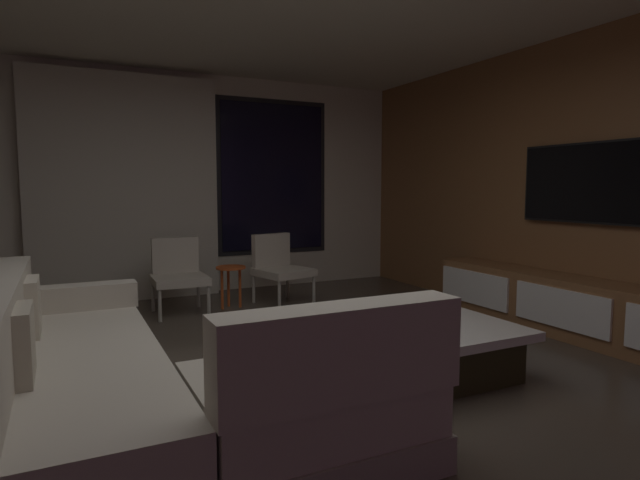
{
  "coord_description": "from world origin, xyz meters",
  "views": [
    {
      "loc": [
        -1.22,
        -2.91,
        1.3
      ],
      "look_at": [
        0.59,
        0.75,
        0.9
      ],
      "focal_mm": 29.4,
      "sensor_mm": 36.0,
      "label": 1
    }
  ],
  "objects_px": {
    "sectional_couch": "(130,385)",
    "mounted_tv": "(583,183)",
    "book_stack_on_coffee_table": "(406,314)",
    "accent_chair_near_window": "(279,265)",
    "media_console": "(583,311)",
    "coffee_table": "(420,346)",
    "accent_chair_by_curtain": "(178,271)",
    "side_stool": "(231,274)"
  },
  "relations": [
    {
      "from": "book_stack_on_coffee_table",
      "to": "side_stool",
      "type": "distance_m",
      "value": 2.51
    },
    {
      "from": "media_console",
      "to": "mounted_tv",
      "type": "relative_size",
      "value": 2.5
    },
    {
      "from": "coffee_table",
      "to": "side_stool",
      "type": "relative_size",
      "value": 2.52
    },
    {
      "from": "coffee_table",
      "to": "accent_chair_near_window",
      "type": "bearing_deg",
      "value": 90.82
    },
    {
      "from": "sectional_couch",
      "to": "mounted_tv",
      "type": "xyz_separation_m",
      "value": [
        3.89,
        0.38,
        1.06
      ]
    },
    {
      "from": "side_stool",
      "to": "coffee_table",
      "type": "bearing_deg",
      "value": -76.3
    },
    {
      "from": "sectional_couch",
      "to": "coffee_table",
      "type": "distance_m",
      "value": 1.97
    },
    {
      "from": "mounted_tv",
      "to": "accent_chair_by_curtain",
      "type": "bearing_deg",
      "value": 142.71
    },
    {
      "from": "book_stack_on_coffee_table",
      "to": "media_console",
      "type": "xyz_separation_m",
      "value": [
        1.8,
        -0.07,
        -0.15
      ]
    },
    {
      "from": "book_stack_on_coffee_table",
      "to": "accent_chair_near_window",
      "type": "distance_m",
      "value": 2.48
    },
    {
      "from": "accent_chair_by_curtain",
      "to": "media_console",
      "type": "bearing_deg",
      "value": -41.24
    },
    {
      "from": "book_stack_on_coffee_table",
      "to": "accent_chair_near_window",
      "type": "xyz_separation_m",
      "value": [
        0.01,
        2.48,
        0.03
      ]
    },
    {
      "from": "coffee_table",
      "to": "side_stool",
      "type": "height_order",
      "value": "side_stool"
    },
    {
      "from": "book_stack_on_coffee_table",
      "to": "side_stool",
      "type": "relative_size",
      "value": 0.62
    },
    {
      "from": "sectional_couch",
      "to": "mounted_tv",
      "type": "height_order",
      "value": "mounted_tv"
    },
    {
      "from": "accent_chair_near_window",
      "to": "book_stack_on_coffee_table",
      "type": "bearing_deg",
      "value": -90.28
    },
    {
      "from": "accent_chair_by_curtain",
      "to": "side_stool",
      "type": "distance_m",
      "value": 0.56
    },
    {
      "from": "accent_chair_near_window",
      "to": "mounted_tv",
      "type": "bearing_deg",
      "value": -50.06
    },
    {
      "from": "sectional_couch",
      "to": "side_stool",
      "type": "bearing_deg",
      "value": 63.53
    },
    {
      "from": "sectional_couch",
      "to": "book_stack_on_coffee_table",
      "type": "bearing_deg",
      "value": 7.51
    },
    {
      "from": "side_stool",
      "to": "media_console",
      "type": "distance_m",
      "value": 3.45
    },
    {
      "from": "accent_chair_by_curtain",
      "to": "mounted_tv",
      "type": "xyz_separation_m",
      "value": [
        3.1,
        -2.36,
        0.92
      ]
    },
    {
      "from": "accent_chair_by_curtain",
      "to": "mounted_tv",
      "type": "relative_size",
      "value": 0.63
    },
    {
      "from": "media_console",
      "to": "coffee_table",
      "type": "bearing_deg",
      "value": -179.02
    },
    {
      "from": "side_stool",
      "to": "mounted_tv",
      "type": "distance_m",
      "value": 3.58
    },
    {
      "from": "coffee_table",
      "to": "media_console",
      "type": "bearing_deg",
      "value": 0.98
    },
    {
      "from": "accent_chair_near_window",
      "to": "mounted_tv",
      "type": "xyz_separation_m",
      "value": [
        1.97,
        -2.35,
        0.92
      ]
    },
    {
      "from": "media_console",
      "to": "mounted_tv",
      "type": "height_order",
      "value": "mounted_tv"
    },
    {
      "from": "accent_chair_near_window",
      "to": "media_console",
      "type": "distance_m",
      "value": 3.12
    },
    {
      "from": "sectional_couch",
      "to": "accent_chair_near_window",
      "type": "distance_m",
      "value": 3.35
    },
    {
      "from": "media_console",
      "to": "mounted_tv",
      "type": "xyz_separation_m",
      "value": [
        0.18,
        0.2,
        1.1
      ]
    },
    {
      "from": "accent_chair_by_curtain",
      "to": "mounted_tv",
      "type": "height_order",
      "value": "mounted_tv"
    },
    {
      "from": "coffee_table",
      "to": "media_console",
      "type": "distance_m",
      "value": 1.75
    },
    {
      "from": "mounted_tv",
      "to": "book_stack_on_coffee_table",
      "type": "bearing_deg",
      "value": -176.27
    },
    {
      "from": "book_stack_on_coffee_table",
      "to": "mounted_tv",
      "type": "relative_size",
      "value": 0.23
    },
    {
      "from": "coffee_table",
      "to": "book_stack_on_coffee_table",
      "type": "height_order",
      "value": "book_stack_on_coffee_table"
    },
    {
      "from": "sectional_couch",
      "to": "accent_chair_by_curtain",
      "type": "bearing_deg",
      "value": 73.92
    },
    {
      "from": "sectional_couch",
      "to": "accent_chair_near_window",
      "type": "bearing_deg",
      "value": 54.87
    },
    {
      "from": "coffee_table",
      "to": "mounted_tv",
      "type": "relative_size",
      "value": 0.93
    },
    {
      "from": "sectional_couch",
      "to": "accent_chair_by_curtain",
      "type": "relative_size",
      "value": 3.21
    },
    {
      "from": "book_stack_on_coffee_table",
      "to": "coffee_table",
      "type": "bearing_deg",
      "value": -63.82
    },
    {
      "from": "sectional_couch",
      "to": "coffee_table",
      "type": "height_order",
      "value": "sectional_couch"
    }
  ]
}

